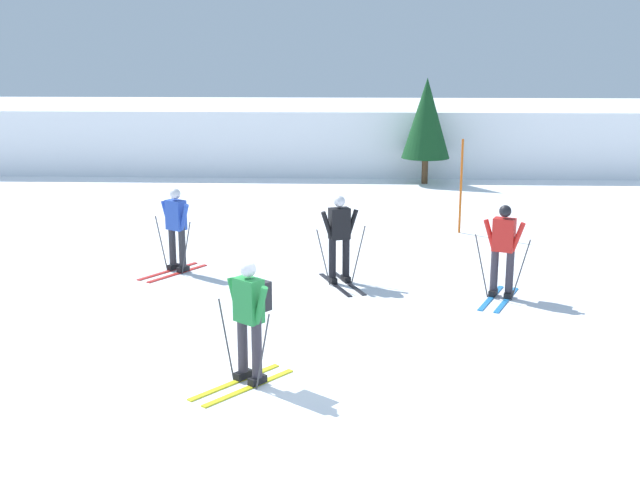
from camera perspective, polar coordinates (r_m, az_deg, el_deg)
ground_plane at (r=11.35m, az=-2.52°, el=-9.51°), size 120.00×120.00×0.00m
far_snow_ridge at (r=31.79m, az=0.75°, el=7.58°), size 80.00×8.07×2.27m
skier_red at (r=14.80m, az=12.90°, el=-0.42°), size 0.97×1.62×1.71m
skier_green at (r=10.81m, az=-4.98°, el=-5.33°), size 1.31×1.47×1.71m
skier_blue at (r=16.37m, az=-10.18°, el=0.89°), size 1.19×1.54×1.71m
skier_black at (r=15.33m, az=1.39°, el=0.24°), size 0.96×1.62×1.71m
trail_marker_pole at (r=19.78m, az=9.97°, el=3.76°), size 0.06×0.06×2.30m
conifer_far_left at (r=26.83m, az=7.56°, el=8.55°), size 1.59×1.59×3.48m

